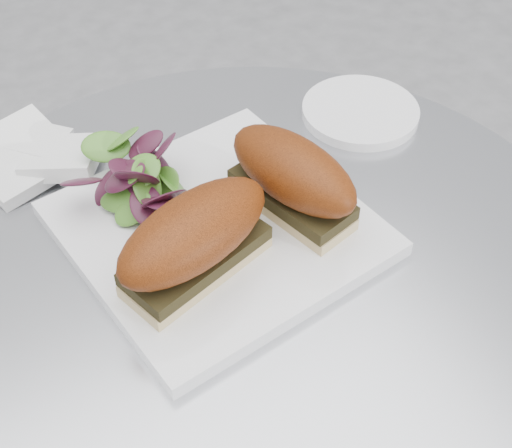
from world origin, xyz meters
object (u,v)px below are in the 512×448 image
(plate, at_px, (217,228))
(saucer, at_px, (360,112))
(sandwich_left, at_px, (195,238))
(sandwich_right, at_px, (293,177))

(plate, relative_size, saucer, 1.95)
(plate, bearing_deg, sandwich_left, -132.50)
(plate, relative_size, sandwich_left, 1.53)
(plate, bearing_deg, saucer, 21.76)
(plate, xyz_separation_m, sandwich_right, (0.07, -0.02, 0.05))
(plate, distance_m, sandwich_right, 0.09)
(sandwich_right, bearing_deg, saucer, 109.69)
(sandwich_right, bearing_deg, sandwich_left, -91.02)
(plate, distance_m, sandwich_left, 0.08)
(sandwich_left, height_order, sandwich_right, same)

